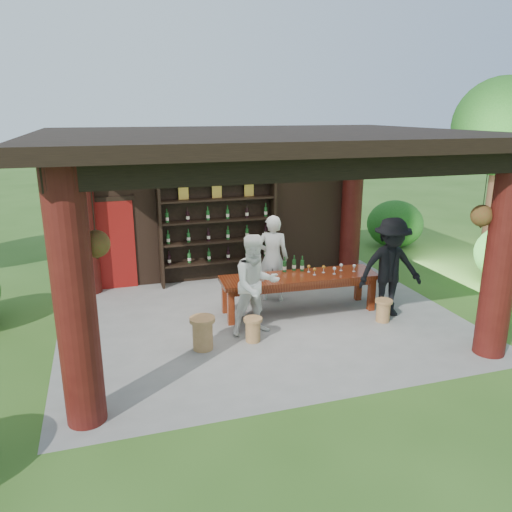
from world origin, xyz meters
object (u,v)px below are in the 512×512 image
object	(u,v)px
stool_near_right	(383,310)
guest_woman	(256,285)
wine_shelf	(218,231)
napkin_basket	(256,277)
stool_near_left	(253,329)
tasting_table	(299,281)
guest_man	(390,268)
stool_far_left	(203,332)
host	(273,258)

from	to	relation	value
stool_near_right	guest_woman	world-z (taller)	guest_woman
wine_shelf	napkin_basket	distance (m)	2.34
stool_near_right	stool_near_left	bearing A→B (deg)	-178.17
wine_shelf	stool_near_right	distance (m)	4.13
guest_woman	stool_near_left	bearing A→B (deg)	-121.19
tasting_table	guest_man	xyz separation A→B (m)	(1.59, -0.68, 0.34)
wine_shelf	stool_far_left	xyz separation A→B (m)	(-1.06, -3.32, -0.89)
tasting_table	stool_far_left	size ratio (longest dim) A/B	5.56
stool_near_right	stool_far_left	size ratio (longest dim) A/B	0.76
host	guest_woman	bearing A→B (deg)	84.33
stool_near_right	tasting_table	bearing A→B (deg)	145.38
stool_far_left	guest_man	xyz separation A→B (m)	(3.73, 0.36, 0.67)
host	guest_man	distance (m)	2.37
stool_near_left	wine_shelf	bearing A→B (deg)	87.02
stool_near_left	host	distance (m)	2.13
tasting_table	guest_woman	size ratio (longest dim) A/B	1.72
tasting_table	guest_woman	bearing A→B (deg)	-147.71
guest_woman	wine_shelf	bearing A→B (deg)	83.70
stool_near_left	host	bearing A→B (deg)	61.50
stool_near_left	guest_man	world-z (taller)	guest_man
guest_woman	tasting_table	bearing A→B (deg)	26.40
stool_near_right	stool_far_left	distance (m)	3.48
wine_shelf	stool_near_left	xyz separation A→B (m)	(-0.17, -3.29, -0.96)
stool_far_left	tasting_table	bearing A→B (deg)	26.01
host	guest_woman	size ratio (longest dim) A/B	1.00
wine_shelf	tasting_table	distance (m)	2.58
tasting_table	napkin_basket	world-z (taller)	napkin_basket
tasting_table	guest_woman	distance (m)	1.33
guest_woman	napkin_basket	size ratio (longest dim) A/B	6.96
stool_near_right	host	world-z (taller)	host
stool_near_right	guest_woman	xyz separation A→B (m)	(-2.45, 0.23, 0.68)
tasting_table	stool_near_right	bearing A→B (deg)	-34.62
wine_shelf	tasting_table	size ratio (longest dim) A/B	0.86
host	napkin_basket	xyz separation A→B (m)	(-0.59, -0.78, -0.09)
stool_near_left	host	xyz separation A→B (m)	(0.96, 1.77, 0.68)
stool_far_left	guest_woman	size ratio (longest dim) A/B	0.31
host	napkin_basket	distance (m)	0.99
guest_woman	napkin_basket	distance (m)	0.71
wine_shelf	stool_near_left	world-z (taller)	wine_shelf
wine_shelf	tasting_table	xyz separation A→B (m)	(1.08, -2.28, -0.55)
stool_near_left	napkin_basket	size ratio (longest dim) A/B	1.65
stool_near_right	guest_man	world-z (taller)	guest_man
host	guest_man	size ratio (longest dim) A/B	0.94
stool_far_left	guest_woman	xyz separation A→B (m)	(1.03, 0.35, 0.61)
guest_woman	napkin_basket	world-z (taller)	guest_woman
wine_shelf	stool_near_right	bearing A→B (deg)	-52.95
tasting_table	host	size ratio (longest dim) A/B	1.72
tasting_table	guest_woman	xyz separation A→B (m)	(-1.10, -0.70, 0.28)
wine_shelf	stool_near_right	size ratio (longest dim) A/B	6.27
napkin_basket	guest_woman	bearing A→B (deg)	-108.22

